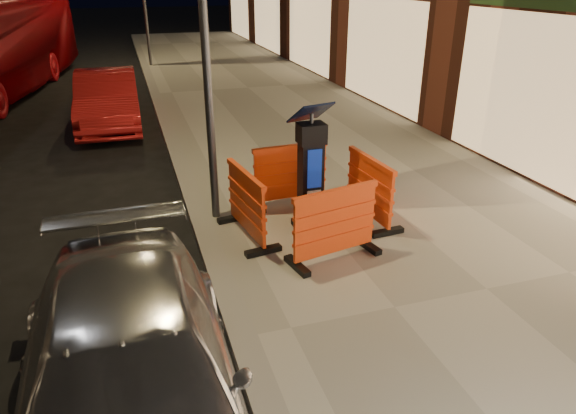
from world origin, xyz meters
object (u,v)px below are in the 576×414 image
object	(u,v)px
barrier_back	(290,174)
barrier_bldgside	(369,189)
barrier_kerbside	(247,205)
car_red	(112,126)
parking_kiosk	(311,171)
barrier_front	(335,224)

from	to	relation	value
barrier_back	barrier_bldgside	world-z (taller)	same
barrier_kerbside	car_red	size ratio (longest dim) A/B	0.30
barrier_bldgside	car_red	size ratio (longest dim) A/B	0.30
barrier_back	barrier_bldgside	distance (m)	1.34
parking_kiosk	barrier_front	size ratio (longest dim) A/B	1.40
barrier_back	car_red	size ratio (longest dim) A/B	0.30
barrier_front	car_red	size ratio (longest dim) A/B	0.30
car_red	parking_kiosk	bearing A→B (deg)	-68.32
barrier_back	car_red	xyz separation A→B (m)	(-2.84, 6.28, -0.65)
barrier_front	barrier_bldgside	distance (m)	1.34
car_red	barrier_back	bearing A→B (deg)	-65.44
barrier_front	car_red	world-z (taller)	barrier_front
barrier_front	barrier_back	size ratio (longest dim) A/B	1.00
barrier_back	parking_kiosk	bearing A→B (deg)	-93.78
parking_kiosk	barrier_bldgside	distance (m)	1.03
parking_kiosk	barrier_bldgside	world-z (taller)	parking_kiosk
barrier_front	parking_kiosk	bearing A→B (deg)	78.22
barrier_bldgside	parking_kiosk	bearing A→B (deg)	85.22
parking_kiosk	barrier_kerbside	world-z (taller)	parking_kiosk
barrier_front	barrier_back	distance (m)	1.90
barrier_kerbside	parking_kiosk	bearing A→B (deg)	-98.78
parking_kiosk	barrier_kerbside	distance (m)	1.03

